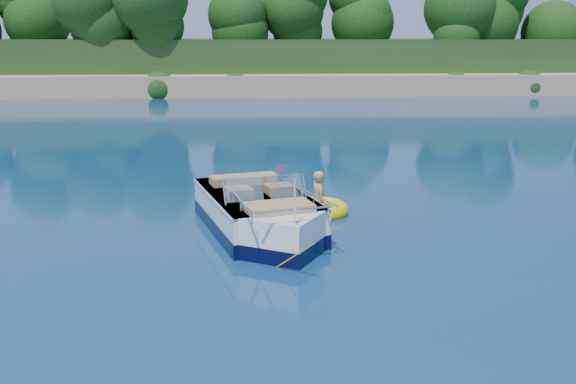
% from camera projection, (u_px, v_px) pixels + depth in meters
% --- Properties ---
extents(ground, '(160.00, 160.00, 0.00)m').
position_uv_depth(ground, '(205.00, 264.00, 12.19)').
color(ground, '#0B284D').
rests_on(ground, ground).
extents(shoreline, '(170.00, 59.00, 6.00)m').
position_uv_depth(shoreline, '(237.00, 66.00, 73.80)').
color(shoreline, '#A2825E').
rests_on(shoreline, ground).
extents(treeline, '(150.00, 7.12, 8.19)m').
position_uv_depth(treeline, '(233.00, 19.00, 50.66)').
color(treeline, black).
rests_on(treeline, ground).
extents(motorboat, '(2.98, 5.61, 1.91)m').
position_uv_depth(motorboat, '(261.00, 217.00, 14.00)').
color(motorboat, white).
rests_on(motorboat, ground).
extents(tow_tube, '(1.88, 1.88, 0.38)m').
position_uv_depth(tow_tube, '(319.00, 209.00, 15.69)').
color(tow_tube, '#FFDA00').
rests_on(tow_tube, ground).
extents(boy, '(0.58, 0.83, 1.50)m').
position_uv_depth(boy, '(317.00, 214.00, 15.63)').
color(boy, tan).
rests_on(boy, ground).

